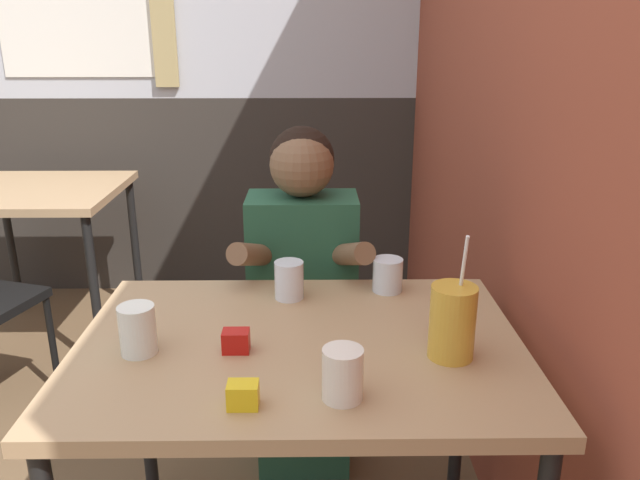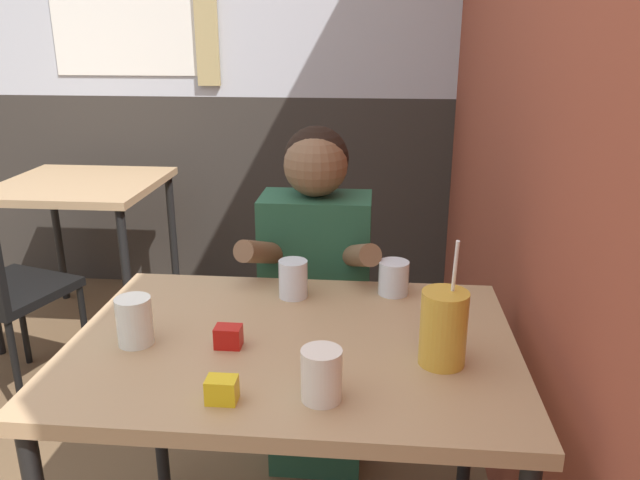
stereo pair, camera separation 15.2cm
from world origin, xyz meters
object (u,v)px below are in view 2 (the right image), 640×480
background_table (82,200)px  person_seated (316,302)px  cocktail_pitcher (443,328)px  main_table (293,367)px

background_table → person_seated: bearing=-37.9°
background_table → cocktail_pitcher: 2.23m
person_seated → cocktail_pitcher: person_seated is taller
background_table → person_seated: size_ratio=0.65×
main_table → background_table: size_ratio=1.36×
main_table → cocktail_pitcher: (0.33, -0.08, 0.16)m
background_table → main_table: bearing=-50.6°
main_table → cocktail_pitcher: cocktail_pitcher is taller
cocktail_pitcher → person_seated: bearing=118.5°
main_table → background_table: same height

